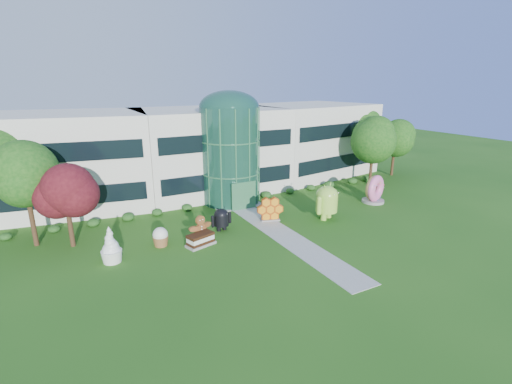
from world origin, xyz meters
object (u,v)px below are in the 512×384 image
android_green (327,200)px  gingerbread (201,228)px  donut (374,189)px  android_black (221,218)px

android_green → gingerbread: size_ratio=1.57×
android_green → donut: size_ratio=1.24×
android_black → donut: donut is taller
android_black → donut: size_ratio=0.77×
android_green → android_black: size_ratio=1.62×
android_black → gingerbread: 2.63m
android_green → gingerbread: 12.03m
donut → gingerbread: bearing=165.0°
gingerbread → android_green: bearing=-21.6°
android_green → gingerbread: android_green is taller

